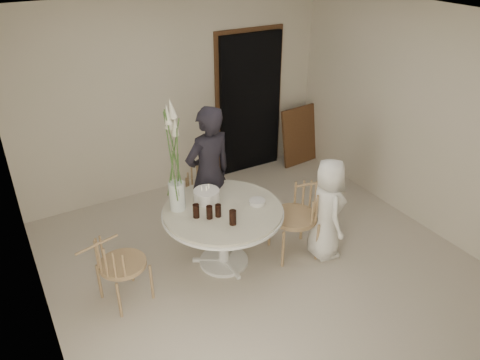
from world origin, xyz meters
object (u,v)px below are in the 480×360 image
table (223,218)px  chair_far (201,187)px  boy (327,209)px  chair_right (305,208)px  flower_vase (175,169)px  girl (209,175)px  chair_left (111,262)px  birthday_cake (207,196)px

table → chair_far: (0.16, 0.89, -0.10)m
boy → table: bearing=87.1°
table → chair_far: chair_far is taller
table → boy: 1.19m
table → chair_right: chair_right is taller
chair_far → flower_vase: flower_vase is taller
girl → flower_vase: (-0.54, -0.31, 0.37)m
chair_far → girl: bearing=-94.5°
chair_far → chair_right: chair_right is taller
chair_right → chair_left: size_ratio=1.11×
chair_left → birthday_cake: (1.19, 0.28, 0.26)m
boy → birthday_cake: bearing=78.9°
chair_left → birthday_cake: birthday_cake is taller
chair_far → birthday_cake: birthday_cake is taller
girl → boy: bearing=125.5°
boy → birthday_cake: boy is taller
table → birthday_cake: (-0.08, 0.23, 0.18)m
chair_right → girl: (-0.81, 0.82, 0.26)m
birthday_cake → flower_vase: 0.54m
boy → birthday_cake: (-1.18, 0.66, 0.19)m
table → flower_vase: bearing=149.2°
chair_far → birthday_cake: 0.75m
chair_left → chair_far: bearing=-71.1°
chair_left → boy: (2.37, -0.38, 0.08)m
chair_left → flower_vase: (0.84, 0.29, 0.68)m
chair_far → chair_right: (0.77, -1.15, 0.08)m
birthday_cake → boy: bearing=-29.2°
table → chair_right: (0.92, -0.26, -0.02)m
chair_far → girl: size_ratio=0.47×
chair_far → chair_left: chair_left is taller
table → chair_far: bearing=80.0°
table → girl: bearing=78.2°
chair_far → flower_vase: bearing=-129.4°
chair_far → birthday_cake: (-0.23, -0.66, 0.28)m
table → flower_vase: size_ratio=1.05×
chair_far → flower_vase: (-0.58, -0.64, 0.70)m
chair_far → flower_vase: size_ratio=0.63×
table → girl: 0.62m
flower_vase → birthday_cake: bearing=-2.5°
chair_left → flower_vase: bearing=-85.4°
chair_far → girl: girl is taller
table → girl: girl is taller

